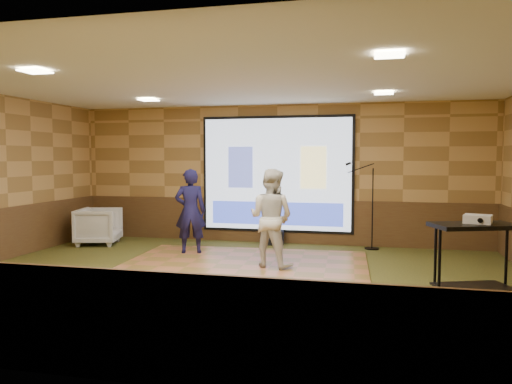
% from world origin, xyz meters
% --- Properties ---
extents(ground, '(9.00, 9.00, 0.00)m').
position_xyz_m(ground, '(0.00, 0.00, 0.00)').
color(ground, '#263217').
rests_on(ground, ground).
extents(room_shell, '(9.04, 7.04, 3.02)m').
position_xyz_m(room_shell, '(0.00, 0.00, 2.09)').
color(room_shell, tan).
rests_on(room_shell, ground).
extents(wainscot_back, '(9.00, 0.04, 0.95)m').
position_xyz_m(wainscot_back, '(0.00, 3.48, 0.47)').
color(wainscot_back, '#4B2D19').
rests_on(wainscot_back, ground).
extents(wainscot_front, '(9.00, 0.04, 0.95)m').
position_xyz_m(wainscot_front, '(0.00, -3.48, 0.47)').
color(wainscot_front, '#4B2D19').
rests_on(wainscot_front, ground).
extents(projector_screen, '(3.32, 0.06, 2.52)m').
position_xyz_m(projector_screen, '(0.00, 3.44, 1.47)').
color(projector_screen, black).
rests_on(projector_screen, room_shell).
extents(downlight_nw, '(0.32, 0.32, 0.02)m').
position_xyz_m(downlight_nw, '(-2.20, 1.80, 2.97)').
color(downlight_nw, '#FFEBBF').
rests_on(downlight_nw, room_shell).
extents(downlight_ne, '(0.32, 0.32, 0.02)m').
position_xyz_m(downlight_ne, '(2.20, 1.80, 2.97)').
color(downlight_ne, '#FFEBBF').
rests_on(downlight_ne, room_shell).
extents(downlight_sw, '(0.32, 0.32, 0.02)m').
position_xyz_m(downlight_sw, '(-2.20, -1.50, 2.97)').
color(downlight_sw, '#FFEBBF').
rests_on(downlight_sw, room_shell).
extents(downlight_se, '(0.32, 0.32, 0.02)m').
position_xyz_m(downlight_se, '(2.20, -1.50, 2.97)').
color(downlight_se, '#FFEBBF').
rests_on(downlight_se, room_shell).
extents(dance_floor, '(4.35, 3.40, 0.03)m').
position_xyz_m(dance_floor, '(-0.10, 1.00, 0.01)').
color(dance_floor, '#A8663D').
rests_on(dance_floor, ground).
extents(player_left, '(0.68, 0.55, 1.62)m').
position_xyz_m(player_left, '(-1.37, 1.81, 0.84)').
color(player_left, '#15133E').
rests_on(player_left, dance_floor).
extents(player_right, '(0.94, 0.83, 1.65)m').
position_xyz_m(player_right, '(0.39, 0.99, 0.85)').
color(player_right, beige).
rests_on(player_right, dance_floor).
extents(av_table, '(1.00, 0.53, 1.06)m').
position_xyz_m(av_table, '(3.27, -0.62, 0.76)').
color(av_table, black).
rests_on(av_table, ground).
extents(projector, '(0.38, 0.34, 0.11)m').
position_xyz_m(projector, '(3.31, -0.58, 1.11)').
color(projector, white).
rests_on(projector, av_table).
extents(mic_stand, '(0.70, 0.29, 1.78)m').
position_xyz_m(mic_stand, '(1.98, 3.17, 0.49)').
color(mic_stand, black).
rests_on(mic_stand, ground).
extents(banquet_chair, '(1.04, 1.03, 0.79)m').
position_xyz_m(banquet_chair, '(-3.67, 2.38, 0.39)').
color(banquet_chair, gray).
rests_on(banquet_chair, ground).
extents(duffel_bag, '(0.52, 0.38, 0.30)m').
position_xyz_m(duffel_bag, '(-0.05, 3.25, 0.15)').
color(duffel_bag, black).
rests_on(duffel_bag, ground).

